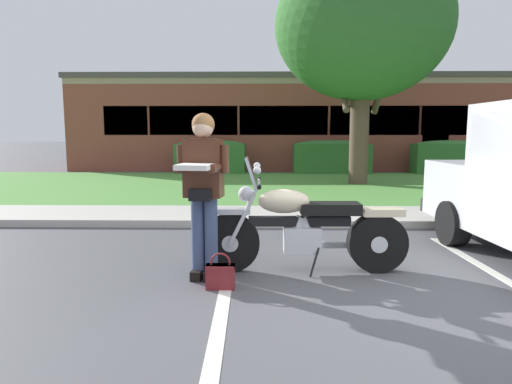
# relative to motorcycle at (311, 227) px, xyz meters

# --- Properties ---
(ground_plane) EXTENTS (140.00, 140.00, 0.00)m
(ground_plane) POSITION_rel_motorcycle_xyz_m (0.31, -0.85, -0.49)
(ground_plane) COLOR #4C4C51
(curb_strip) EXTENTS (60.00, 0.20, 0.12)m
(curb_strip) POSITION_rel_motorcycle_xyz_m (0.31, 2.30, -0.43)
(curb_strip) COLOR #B7B2A8
(curb_strip) RESTS_ON ground
(concrete_walk) EXTENTS (60.00, 1.50, 0.08)m
(concrete_walk) POSITION_rel_motorcycle_xyz_m (0.31, 3.15, -0.45)
(concrete_walk) COLOR #B7B2A8
(concrete_walk) RESTS_ON ground
(grass_lawn) EXTENTS (60.00, 7.50, 0.06)m
(grass_lawn) POSITION_rel_motorcycle_xyz_m (0.31, 7.65, -0.46)
(grass_lawn) COLOR #518E3D
(grass_lawn) RESTS_ON ground
(stall_stripe_0) EXTENTS (0.23, 4.40, 0.01)m
(stall_stripe_0) POSITION_rel_motorcycle_xyz_m (-0.89, -0.65, -0.49)
(stall_stripe_0) COLOR silver
(stall_stripe_0) RESTS_ON ground
(motorcycle) EXTENTS (2.24, 0.82, 1.26)m
(motorcycle) POSITION_rel_motorcycle_xyz_m (0.00, 0.00, 0.00)
(motorcycle) COLOR black
(motorcycle) RESTS_ON ground
(rider_person) EXTENTS (0.53, 0.61, 1.70)m
(rider_person) POSITION_rel_motorcycle_xyz_m (-1.13, -0.28, 0.52)
(rider_person) COLOR black
(rider_person) RESTS_ON ground
(handbag) EXTENTS (0.28, 0.13, 0.36)m
(handbag) POSITION_rel_motorcycle_xyz_m (-0.94, -0.57, -0.34)
(handbag) COLOR maroon
(handbag) RESTS_ON ground
(shade_tree) EXTENTS (4.84, 4.84, 6.50)m
(shade_tree) POSITION_rel_motorcycle_xyz_m (2.20, 8.03, 3.93)
(shade_tree) COLOR brown
(shade_tree) RESTS_ON ground
(hedge_left) EXTENTS (2.51, 0.90, 1.24)m
(hedge_left) POSITION_rel_motorcycle_xyz_m (-2.45, 11.38, 0.16)
(hedge_left) COLOR #336B2D
(hedge_left) RESTS_ON ground
(hedge_center_left) EXTENTS (2.76, 0.90, 1.24)m
(hedge_center_left) POSITION_rel_motorcycle_xyz_m (1.94, 11.38, 0.16)
(hedge_center_left) COLOR #336B2D
(hedge_center_left) RESTS_ON ground
(hedge_center_right) EXTENTS (2.90, 0.90, 1.24)m
(hedge_center_right) POSITION_rel_motorcycle_xyz_m (6.33, 11.38, 0.16)
(hedge_center_right) COLOR #336B2D
(hedge_center_right) RESTS_ON ground
(brick_building) EXTENTS (20.41, 10.87, 3.77)m
(brick_building) POSITION_rel_motorcycle_xyz_m (1.96, 17.69, 1.40)
(brick_building) COLOR brown
(brick_building) RESTS_ON ground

